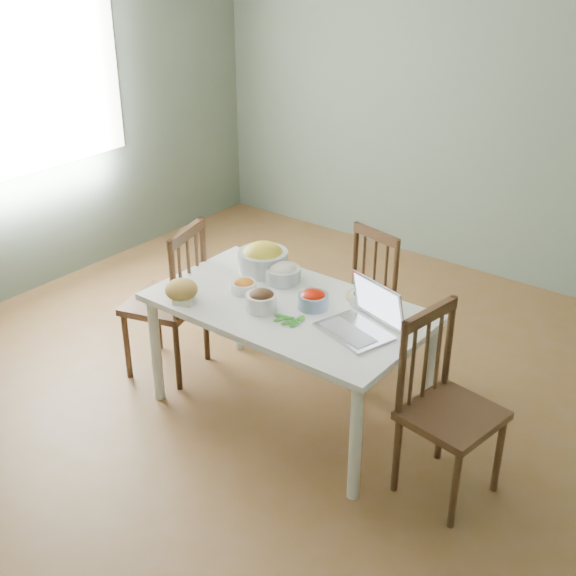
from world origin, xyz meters
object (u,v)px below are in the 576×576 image
Objects in this scene: dining_table at (288,360)px; bread_boule at (181,290)px; chair_right at (453,411)px; chair_far at (353,306)px; chair_left at (164,299)px; bowl_squash at (263,258)px; laptop at (355,311)px.

dining_table is 0.71m from bread_boule.
chair_right is (1.02, -0.04, 0.13)m from dining_table.
chair_right is at bearing -20.37° from chair_far.
bread_boule is (0.38, -0.21, 0.27)m from chair_left.
chair_left is 0.68m from bowl_squash.
dining_table is 1.56× the size of chair_right.
chair_left reaches higher than bowl_squash.
chair_left is (-0.91, -0.70, 0.04)m from chair_far.
chair_left is at bearing 151.26° from bread_boule.
bread_boule is (-0.50, -0.30, 0.41)m from dining_table.
chair_right reaches higher than chair_far.
chair_far is 3.05× the size of bowl_squash.
chair_far is at bearing 139.84° from laptop.
chair_right is at bearing -11.45° from bowl_squash.
chair_left is 2.71× the size of laptop.
bread_boule is at bearing 44.88° from chair_left.
dining_table is at bearing -32.95° from bowl_squash.
chair_far is 5.05× the size of bread_boule.
chair_left is at bearing 100.48° from chair_right.
chair_far is at bearing 41.78° from bowl_squash.
laptop reaches higher than bowl_squash.
bowl_squash is at bearing 77.36° from bread_boule.
dining_table is 5.08× the size of bowl_squash.
chair_far reaches higher than bread_boule.
chair_right is 1.45m from bowl_squash.
chair_left is 1.02× the size of chair_right.
dining_table is at bearing 79.71° from chair_left.
chair_far is 0.94× the size of chair_right.
chair_left is 1.37m from laptop.
chair_right is (1.90, 0.05, -0.01)m from chair_left.
bowl_squash is (-1.39, 0.28, 0.31)m from chair_right.
laptop is at bearing -44.26° from chair_far.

